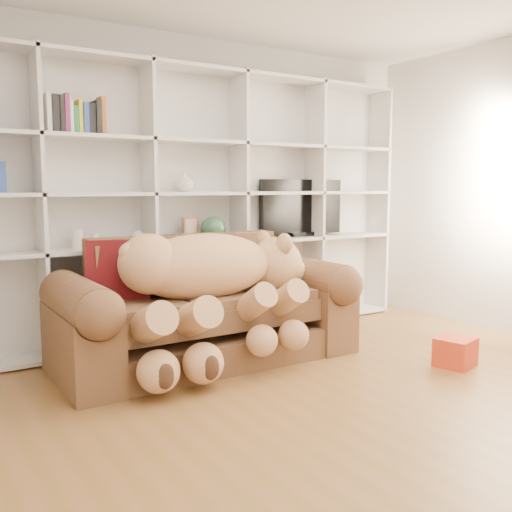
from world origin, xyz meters
TOP-DOWN VIEW (x-y plane):
  - floor at (0.00, 0.00)m, footprint 5.00×5.00m
  - wall_back at (0.00, 2.50)m, footprint 5.00×0.02m
  - bookshelf at (-0.24, 2.36)m, footprint 4.43×0.35m
  - sofa at (-0.25, 1.66)m, footprint 2.30×0.99m
  - teddy_bear at (-0.30, 1.46)m, footprint 1.69×0.93m
  - throw_pillow at (-0.88, 1.82)m, footprint 0.53×0.43m
  - gift_box at (1.28, 0.49)m, footprint 0.33×0.32m
  - tv at (1.20, 2.35)m, footprint 0.96×0.18m
  - picture_frame at (-0.06, 2.30)m, footprint 0.18×0.08m
  - green_vase at (0.17, 2.30)m, footprint 0.23×0.23m
  - figurine_tall at (-1.05, 2.30)m, footprint 0.09×0.09m
  - figurine_short at (-0.91, 2.30)m, footprint 0.09×0.09m
  - snow_globe at (-0.54, 2.30)m, footprint 0.12×0.12m
  - shelf_vase at (-0.12, 2.30)m, footprint 0.18×0.18m

SIDE VIEW (x-z plane):
  - floor at x=0.00m, z-range 0.00..0.00m
  - gift_box at x=1.28m, z-range 0.00..0.22m
  - sofa at x=-0.25m, z-range -0.12..0.85m
  - teddy_bear at x=-0.30m, z-range 0.18..1.16m
  - throw_pillow at x=-0.88m, z-range 0.48..0.97m
  - figurine_short at x=-0.91m, z-range 0.86..0.98m
  - snow_globe at x=-0.54m, z-range 0.87..0.99m
  - figurine_tall at x=-1.05m, z-range 0.86..1.03m
  - green_vase at x=0.17m, z-range 0.86..1.09m
  - picture_frame at x=-0.06m, z-range 0.88..1.10m
  - tv at x=1.20m, z-range 0.86..1.43m
  - bookshelf at x=-0.24m, z-range 0.11..2.51m
  - wall_back at x=0.00m, z-range 0.00..2.70m
  - shelf_vase at x=-0.12m, z-range 1.31..1.49m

